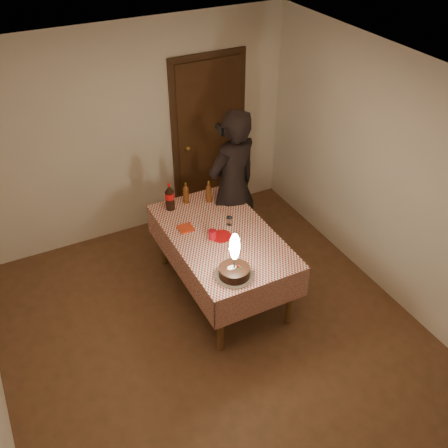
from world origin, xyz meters
The scene contains 12 objects.
ground centered at (0.00, 0.00, 0.00)m, with size 4.00×4.50×0.01m, color brown.
room_shell centered at (0.03, 0.08, 1.65)m, with size 4.04×4.54×2.62m.
dining_table centered at (0.38, 0.65, 0.68)m, with size 1.02×1.72×0.79m.
birthday_cake centered at (0.19, 0.02, 0.90)m, with size 0.37×0.37×0.49m.
red_plate centered at (0.36, 0.62, 0.79)m, with size 0.22×0.22×0.01m, color #B50C0E.
red_cup centered at (0.26, 0.63, 0.84)m, with size 0.08×0.08×0.10m, color #A80B19.
clear_cup centered at (0.53, 0.77, 0.83)m, with size 0.07×0.07×0.09m, color silver.
napkin_stack centered at (0.09, 0.90, 0.80)m, with size 0.15×0.15×0.02m, color #B82E15.
cola_bottle centered at (0.09, 1.33, 0.94)m, with size 0.10×0.10×0.32m.
amber_bottle_left centered at (0.30, 1.36, 0.91)m, with size 0.06×0.06×0.25m.
amber_bottle_right centered at (0.53, 1.27, 0.91)m, with size 0.06×0.06×0.25m.
photographer centered at (0.80, 1.21, 0.93)m, with size 0.77×0.60×1.86m.
Camera 1 is at (-1.57, -3.21, 4.03)m, focal length 42.00 mm.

